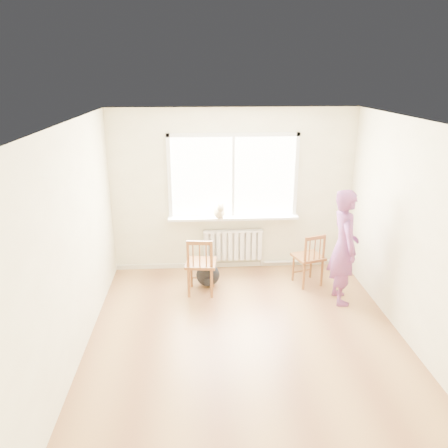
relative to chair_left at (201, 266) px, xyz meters
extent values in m
plane|color=#A27342|center=(0.56, -1.29, -0.46)|extent=(4.50, 4.50, 0.00)
plane|color=white|center=(0.56, -1.29, 2.24)|extent=(4.50, 4.50, 0.00)
cube|color=#F0E9C0|center=(0.56, 0.96, 0.89)|extent=(4.00, 0.01, 2.70)
cube|color=white|center=(0.56, 0.94, 1.14)|extent=(2.00, 0.02, 1.30)
cube|color=white|center=(0.56, 0.92, 1.82)|extent=(2.12, 0.05, 0.06)
cube|color=white|center=(-0.47, 0.92, 1.14)|extent=(0.06, 0.05, 1.42)
cube|color=white|center=(1.59, 0.92, 1.14)|extent=(0.06, 0.05, 1.42)
cube|color=white|center=(0.56, 0.92, 1.14)|extent=(0.04, 0.05, 1.30)
cube|color=white|center=(0.56, 0.85, 0.47)|extent=(2.15, 0.22, 0.04)
cube|color=white|center=(0.56, 0.91, -0.03)|extent=(1.00, 0.02, 0.55)
cube|color=white|center=(0.56, 0.86, -0.03)|extent=(1.00, 0.10, 0.51)
cube|color=white|center=(0.56, 0.86, 0.23)|extent=(1.00, 0.12, 0.03)
cylinder|color=silver|center=(1.81, 0.90, -0.38)|extent=(1.40, 0.04, 0.04)
cube|color=beige|center=(0.56, 0.95, -0.42)|extent=(4.00, 0.03, 0.08)
cube|color=brown|center=(0.01, 0.05, 0.02)|extent=(0.49, 0.47, 0.04)
cylinder|color=brown|center=(0.19, 0.20, -0.22)|extent=(0.04, 0.04, 0.48)
cylinder|color=brown|center=(-0.15, 0.24, -0.22)|extent=(0.04, 0.04, 0.48)
cylinder|color=brown|center=(0.16, -0.14, -0.22)|extent=(0.04, 0.04, 0.48)
cylinder|color=brown|center=(-0.18, -0.10, -0.22)|extent=(0.04, 0.04, 0.48)
cylinder|color=brown|center=(0.16, -0.14, 0.00)|extent=(0.04, 0.04, 0.91)
cylinder|color=brown|center=(-0.18, -0.10, 0.00)|extent=(0.04, 0.04, 0.91)
cube|color=brown|center=(-0.01, -0.12, 0.42)|extent=(0.37, 0.08, 0.06)
cylinder|color=brown|center=(0.08, -0.13, 0.23)|extent=(0.02, 0.02, 0.36)
cylinder|color=brown|center=(-0.01, -0.12, 0.23)|extent=(0.02, 0.02, 0.36)
cylinder|color=brown|center=(-0.11, -0.11, 0.23)|extent=(0.02, 0.02, 0.36)
cube|color=brown|center=(1.70, 0.24, 0.00)|extent=(0.53, 0.52, 0.04)
cylinder|color=brown|center=(1.81, 0.44, -0.23)|extent=(0.04, 0.04, 0.46)
cylinder|color=brown|center=(1.49, 0.34, -0.23)|extent=(0.04, 0.04, 0.46)
cylinder|color=brown|center=(1.90, 0.13, -0.23)|extent=(0.04, 0.04, 0.46)
cylinder|color=brown|center=(1.59, 0.03, -0.23)|extent=(0.04, 0.04, 0.46)
cylinder|color=brown|center=(1.90, 0.13, -0.03)|extent=(0.04, 0.04, 0.87)
cylinder|color=brown|center=(1.59, 0.03, -0.03)|extent=(0.04, 0.04, 0.87)
cube|color=brown|center=(1.75, 0.08, 0.38)|extent=(0.35, 0.14, 0.06)
cylinder|color=brown|center=(1.83, 0.11, 0.19)|extent=(0.02, 0.02, 0.35)
cylinder|color=brown|center=(1.75, 0.08, 0.19)|extent=(0.02, 0.02, 0.35)
cylinder|color=brown|center=(1.66, 0.05, 0.19)|extent=(0.02, 0.02, 0.35)
imported|color=#D14571|center=(2.05, -0.33, 0.39)|extent=(0.41, 0.62, 1.70)
ellipsoid|color=beige|center=(0.32, 0.78, 0.60)|extent=(0.22, 0.31, 0.21)
sphere|color=beige|center=(0.34, 0.65, 0.70)|extent=(0.12, 0.12, 0.12)
cone|color=beige|center=(0.31, 0.64, 0.76)|extent=(0.04, 0.04, 0.05)
cone|color=beige|center=(0.37, 0.65, 0.76)|extent=(0.04, 0.04, 0.05)
cylinder|color=beige|center=(0.30, 0.93, 0.53)|extent=(0.05, 0.19, 0.03)
cylinder|color=beige|center=(0.30, 0.68, 0.54)|extent=(0.03, 0.03, 0.11)
cylinder|color=beige|center=(0.37, 0.68, 0.54)|extent=(0.03, 0.03, 0.11)
ellipsoid|color=black|center=(0.11, 0.25, -0.28)|extent=(0.45, 0.40, 0.37)
camera|label=1|loc=(-0.03, -5.98, 2.74)|focal=35.00mm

